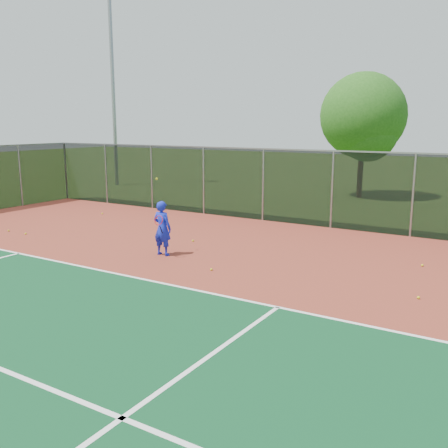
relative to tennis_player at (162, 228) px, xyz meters
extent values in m
plane|color=#305117|center=(3.02, -5.25, -0.87)|extent=(120.00, 120.00, 0.00)
cube|color=maroon|center=(3.02, -3.25, -0.86)|extent=(30.00, 20.00, 0.02)
cube|color=white|center=(5.02, -2.25, -0.84)|extent=(22.00, 0.10, 0.00)
cube|color=white|center=(5.02, -7.25, -0.84)|extent=(18.00, 0.10, 0.00)
cube|color=black|center=(3.02, 6.75, 0.65)|extent=(30.00, 0.04, 3.00)
cube|color=gray|center=(3.02, 6.75, 2.15)|extent=(30.00, 0.06, 0.06)
imported|color=#1523C4|center=(0.00, 0.00, 0.00)|extent=(0.63, 0.42, 1.70)
cylinder|color=black|center=(0.15, -0.25, 0.02)|extent=(0.03, 0.15, 0.27)
torus|color=#A51414|center=(0.15, -0.35, 0.32)|extent=(0.30, 0.13, 0.29)
sphere|color=gold|center=(-0.25, 0.10, 1.51)|extent=(0.07, 0.07, 0.07)
sphere|color=gold|center=(7.58, -0.02, -0.82)|extent=(0.07, 0.07, 0.07)
sphere|color=gold|center=(-0.23, 1.96, -0.82)|extent=(0.07, 0.07, 0.07)
sphere|color=gold|center=(2.21, -0.63, -0.82)|extent=(0.07, 0.07, 0.07)
sphere|color=gold|center=(-6.80, 4.20, -0.82)|extent=(0.07, 0.07, 0.07)
sphere|color=gold|center=(-7.16, -0.34, -0.82)|extent=(0.07, 0.07, 0.07)
sphere|color=gold|center=(7.14, 2.88, -0.82)|extent=(0.07, 0.07, 0.07)
sphere|color=gold|center=(-6.14, -0.35, -0.82)|extent=(0.07, 0.07, 0.07)
cylinder|color=gray|center=(-14.04, 12.81, 5.29)|extent=(0.24, 0.24, 12.33)
cylinder|color=#372614|center=(1.48, 15.67, 0.43)|extent=(0.30, 0.30, 2.60)
sphere|color=#1F5115|center=(1.48, 15.67, 3.60)|extent=(4.62, 4.62, 4.62)
sphere|color=#1F5115|center=(1.88, 15.37, 2.74)|extent=(3.18, 3.18, 3.18)
camera|label=1|loc=(9.49, -11.83, 3.16)|focal=40.00mm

